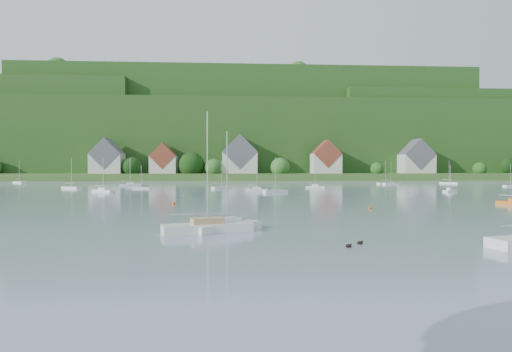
% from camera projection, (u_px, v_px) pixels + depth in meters
% --- Properties ---
extents(far_shore_strip, '(600.00, 60.00, 3.00)m').
position_uv_depth(far_shore_strip, '(229.00, 176.00, 210.19)').
color(far_shore_strip, '#2D5520').
rests_on(far_shore_strip, ground).
extents(forested_ridge, '(620.00, 181.22, 69.89)m').
position_uv_depth(forested_ridge, '(230.00, 141.00, 278.22)').
color(forested_ridge, '#153D13').
rests_on(forested_ridge, ground).
extents(village_building_0, '(14.00, 10.40, 16.00)m').
position_uv_depth(village_building_0, '(107.00, 159.00, 193.70)').
color(village_building_0, beige).
rests_on(village_building_0, far_shore_strip).
extents(village_building_1, '(12.00, 9.36, 14.00)m').
position_uv_depth(village_building_1, '(164.00, 161.00, 197.24)').
color(village_building_1, beige).
rests_on(village_building_1, far_shore_strip).
extents(village_building_2, '(16.00, 11.44, 18.00)m').
position_uv_depth(village_building_2, '(240.00, 158.00, 198.35)').
color(village_building_2, beige).
rests_on(village_building_2, far_shore_strip).
extents(village_building_3, '(13.00, 10.40, 15.50)m').
position_uv_depth(village_building_3, '(326.00, 160.00, 198.81)').
color(village_building_3, beige).
rests_on(village_building_3, far_shore_strip).
extents(village_building_4, '(15.00, 10.40, 16.50)m').
position_uv_depth(village_building_4, '(416.00, 159.00, 205.55)').
color(village_building_4, beige).
rests_on(village_building_4, far_shore_strip).
extents(near_sailboat_2, '(8.14, 4.42, 10.59)m').
position_uv_depth(near_sailboat_2, '(207.00, 227.00, 37.53)').
color(near_sailboat_2, white).
rests_on(near_sailboat_2, ground).
extents(near_sailboat_3, '(6.43, 5.45, 8.95)m').
position_uv_depth(near_sailboat_3, '(227.00, 225.00, 38.62)').
color(near_sailboat_3, white).
rests_on(near_sailboat_3, ground).
extents(mooring_buoy_1, '(0.50, 0.50, 0.50)m').
position_uv_depth(mooring_buoy_1, '(504.00, 242.00, 32.78)').
color(mooring_buoy_1, silver).
rests_on(mooring_buoy_1, ground).
extents(mooring_buoy_2, '(0.41, 0.41, 0.41)m').
position_uv_depth(mooring_buoy_2, '(370.00, 209.00, 58.92)').
color(mooring_buoy_2, '#CD4806').
rests_on(mooring_buoy_2, ground).
extents(mooring_buoy_3, '(0.49, 0.49, 0.49)m').
position_uv_depth(mooring_buoy_3, '(174.00, 205.00, 65.54)').
color(mooring_buoy_3, '#CD4806').
rests_on(mooring_buoy_3, ground).
extents(duck_pair, '(1.66, 1.48, 0.32)m').
position_uv_depth(duck_pair, '(354.00, 244.00, 31.08)').
color(duck_pair, black).
rests_on(duck_pair, ground).
extents(far_sailboat_cluster, '(203.25, 69.92, 8.71)m').
position_uv_depth(far_sailboat_cluster, '(239.00, 186.00, 126.49)').
color(far_sailboat_cluster, white).
rests_on(far_sailboat_cluster, ground).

